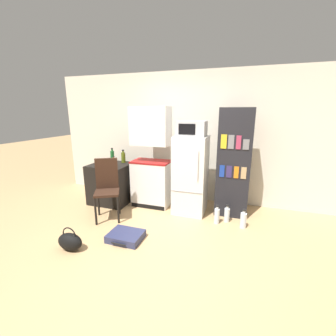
# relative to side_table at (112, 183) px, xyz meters

# --- Properties ---
(ground_plane) EXTENTS (24.00, 24.00, 0.00)m
(ground_plane) POSITION_rel_side_table_xyz_m (1.46, -1.25, -0.40)
(ground_plane) COLOR tan
(wall_back) EXTENTS (6.40, 0.10, 2.61)m
(wall_back) POSITION_rel_side_table_xyz_m (1.66, 0.75, 0.90)
(wall_back) COLOR silver
(wall_back) RESTS_ON ground_plane
(side_table) EXTENTS (0.78, 0.70, 0.80)m
(side_table) POSITION_rel_side_table_xyz_m (0.00, 0.00, 0.00)
(side_table) COLOR black
(side_table) RESTS_ON ground_plane
(kitchen_hutch) EXTENTS (0.74, 0.47, 1.92)m
(kitchen_hutch) POSITION_rel_side_table_xyz_m (0.84, 0.12, 0.50)
(kitchen_hutch) COLOR white
(kitchen_hutch) RESTS_ON ground_plane
(refrigerator) EXTENTS (0.57, 0.60, 1.41)m
(refrigerator) POSITION_rel_side_table_xyz_m (1.64, 0.06, 0.31)
(refrigerator) COLOR silver
(refrigerator) RESTS_ON ground_plane
(microwave) EXTENTS (0.49, 0.36, 0.26)m
(microwave) POSITION_rel_side_table_xyz_m (1.64, 0.06, 1.15)
(microwave) COLOR #B7B7BC
(microwave) RESTS_ON refrigerator
(bookshelf) EXTENTS (0.56, 0.35, 1.90)m
(bookshelf) POSITION_rel_side_table_xyz_m (2.38, 0.18, 0.55)
(bookshelf) COLOR black
(bookshelf) RESTS_ON ground_plane
(bottle_green_tall) EXTENTS (0.08, 0.08, 0.29)m
(bottle_green_tall) POSITION_rel_side_table_xyz_m (-0.07, 0.20, 0.52)
(bottle_green_tall) COLOR #1E6028
(bottle_green_tall) RESTS_ON side_table
(bottle_amber_beer) EXTENTS (0.06, 0.06, 0.21)m
(bottle_amber_beer) POSITION_rel_side_table_xyz_m (0.19, -0.16, 0.49)
(bottle_amber_beer) COLOR brown
(bottle_amber_beer) RESTS_ON side_table
(bottle_olive_oil) EXTENTS (0.09, 0.09, 0.27)m
(bottle_olive_oil) POSITION_rel_side_table_xyz_m (0.18, 0.22, 0.51)
(bottle_olive_oil) COLOR #566619
(bottle_olive_oil) RESTS_ON side_table
(bowl) EXTENTS (0.14, 0.14, 0.04)m
(bowl) POSITION_rel_side_table_xyz_m (-0.25, 0.01, 0.42)
(bowl) COLOR silver
(bowl) RESTS_ON side_table
(chair) EXTENTS (0.54, 0.54, 1.05)m
(chair) POSITION_rel_side_table_xyz_m (0.32, -0.63, 0.21)
(chair) COLOR black
(chair) RESTS_ON ground_plane
(suitcase_large_flat) EXTENTS (0.49, 0.42, 0.11)m
(suitcase_large_flat) POSITION_rel_side_table_xyz_m (0.98, -1.20, -0.35)
(suitcase_large_flat) COLOR navy
(suitcase_large_flat) RESTS_ON ground_plane
(handbag) EXTENTS (0.36, 0.20, 0.33)m
(handbag) POSITION_rel_side_table_xyz_m (0.38, -1.66, -0.28)
(handbag) COLOR black
(handbag) RESTS_ON ground_plane
(water_bottle_front) EXTENTS (0.10, 0.10, 0.32)m
(water_bottle_front) POSITION_rel_side_table_xyz_m (2.61, -0.28, -0.27)
(water_bottle_front) COLOR silver
(water_bottle_front) RESTS_ON ground_plane
(water_bottle_middle) EXTENTS (0.09, 0.09, 0.33)m
(water_bottle_middle) POSITION_rel_side_table_xyz_m (2.18, -0.27, -0.26)
(water_bottle_middle) COLOR silver
(water_bottle_middle) RESTS_ON ground_plane
(water_bottle_back) EXTENTS (0.09, 0.09, 0.31)m
(water_bottle_back) POSITION_rel_side_table_xyz_m (2.34, -0.16, -0.27)
(water_bottle_back) COLOR silver
(water_bottle_back) RESTS_ON ground_plane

